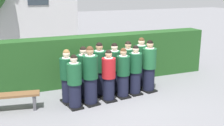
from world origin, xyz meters
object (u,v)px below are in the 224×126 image
(student_rear_row_1, at_px, (84,74))
(student_rear_row_3, at_px, (114,69))
(student_front_row_1, at_px, (90,77))
(student_front_row_5, at_px, (149,67))
(student_rear_row_4, at_px, (128,67))
(wooden_bench, at_px, (13,98))
(student_rear_row_5, at_px, (141,63))
(student_in_red_blazer, at_px, (109,77))
(student_rear_row_0, at_px, (67,78))
(student_front_row_4, at_px, (135,71))
(student_front_row_3, at_px, (123,74))
(student_rear_row_2, at_px, (100,70))
(student_front_row_0, at_px, (75,83))

(student_rear_row_1, distance_m, student_rear_row_3, 1.06)
(student_front_row_1, bearing_deg, student_front_row_5, 8.42)
(student_front_row_5, distance_m, student_rear_row_4, 0.68)
(student_rear_row_4, xyz_separation_m, wooden_bench, (-3.56, -0.31, -0.42))
(student_rear_row_5, bearing_deg, student_in_red_blazer, -152.42)
(student_rear_row_4, bearing_deg, student_rear_row_0, -171.09)
(student_front_row_4, relative_size, student_rear_row_4, 0.97)
(student_front_row_4, xyz_separation_m, student_rear_row_3, (-0.54, 0.38, 0.02))
(student_in_red_blazer, xyz_separation_m, student_rear_row_5, (1.45, 0.76, 0.06))
(student_rear_row_5, bearing_deg, wooden_bench, -173.93)
(student_front_row_3, relative_size, student_front_row_5, 0.92)
(student_rear_row_0, height_order, student_rear_row_5, student_rear_row_5)
(student_rear_row_3, height_order, wooden_bench, student_rear_row_3)
(wooden_bench, bearing_deg, student_rear_row_1, 2.38)
(student_rear_row_1, height_order, student_rear_row_5, student_rear_row_5)
(student_front_row_1, bearing_deg, student_rear_row_5, 21.65)
(student_front_row_1, bearing_deg, student_front_row_4, 8.75)
(student_front_row_3, height_order, student_rear_row_5, student_rear_row_5)
(student_rear_row_2, bearing_deg, student_front_row_3, -35.05)
(student_front_row_5, xyz_separation_m, student_rear_row_0, (-2.62, 0.05, -0.04))
(student_front_row_0, xyz_separation_m, wooden_bench, (-1.60, 0.46, -0.37))
(student_front_row_5, height_order, student_rear_row_1, student_front_row_5)
(student_in_red_blazer, bearing_deg, student_rear_row_1, 147.15)
(student_front_row_1, height_order, student_front_row_5, student_front_row_1)
(student_rear_row_1, bearing_deg, student_front_row_1, -82.88)
(student_in_red_blazer, height_order, student_front_row_3, student_in_red_blazer)
(student_front_row_1, xyz_separation_m, student_front_row_4, (1.53, 0.23, -0.07))
(student_rear_row_5, bearing_deg, student_rear_row_1, -170.39)
(student_front_row_1, distance_m, student_front_row_4, 1.55)
(student_rear_row_2, bearing_deg, student_front_row_1, -130.19)
(student_front_row_4, xyz_separation_m, student_rear_row_5, (0.50, 0.57, 0.05))
(student_front_row_0, bearing_deg, student_rear_row_1, 51.89)
(student_front_row_3, bearing_deg, student_rear_row_4, 52.87)
(student_in_red_blazer, relative_size, student_rear_row_5, 0.92)
(student_rear_row_0, bearing_deg, student_front_row_5, -1.19)
(student_in_red_blazer, distance_m, wooden_bench, 2.70)
(student_front_row_0, height_order, student_rear_row_0, student_rear_row_0)
(student_rear_row_0, distance_m, student_rear_row_5, 2.63)
(student_front_row_4, distance_m, student_rear_row_2, 1.10)
(student_front_row_3, xyz_separation_m, student_rear_row_5, (0.95, 0.66, 0.07))
(student_front_row_3, height_order, student_rear_row_3, student_rear_row_3)
(student_rear_row_4, height_order, wooden_bench, student_rear_row_4)
(student_front_row_1, xyz_separation_m, student_rear_row_5, (2.02, 0.80, -0.01))
(student_rear_row_2, bearing_deg, student_front_row_0, -145.66)
(student_front_row_0, xyz_separation_m, student_front_row_1, (0.48, 0.09, 0.08))
(student_front_row_0, distance_m, student_front_row_4, 2.03)
(student_rear_row_0, bearing_deg, student_rear_row_5, 9.71)
(student_front_row_1, bearing_deg, student_in_red_blazer, 4.50)
(student_rear_row_1, distance_m, student_rear_row_4, 1.56)
(student_front_row_0, distance_m, student_front_row_3, 1.57)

